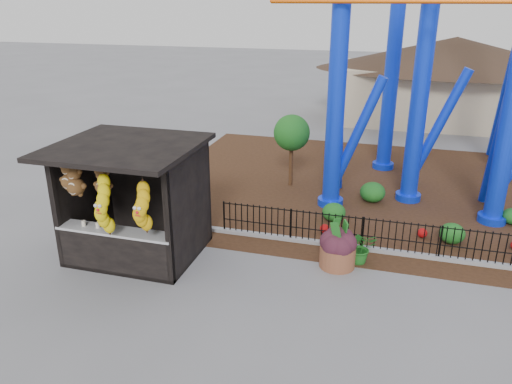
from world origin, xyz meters
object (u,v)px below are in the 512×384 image
(prize_booth, at_px, (130,205))
(potted_plant, at_px, (360,247))
(roller_coaster, at_px, (468,0))
(terracotta_planter, at_px, (337,256))

(prize_booth, height_order, potted_plant, prize_booth)
(prize_booth, relative_size, roller_coaster, 0.32)
(prize_booth, distance_m, potted_plant, 6.07)
(prize_booth, height_order, terracotta_planter, prize_booth)
(terracotta_planter, xyz_separation_m, potted_plant, (0.54, 0.37, 0.16))
(roller_coaster, distance_m, potted_plant, 8.74)
(terracotta_planter, relative_size, potted_plant, 1.04)
(roller_coaster, xyz_separation_m, terracotta_planter, (-2.85, -6.29, -6.16))
(roller_coaster, bearing_deg, prize_booth, -137.99)
(prize_booth, relative_size, potted_plant, 3.94)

